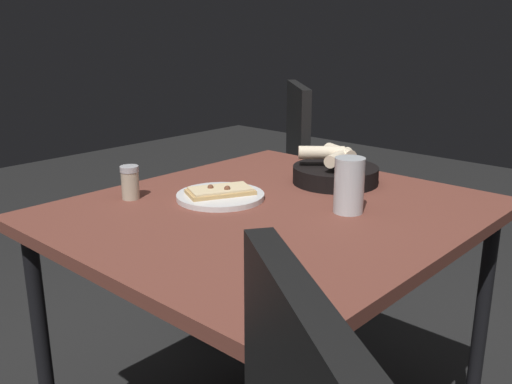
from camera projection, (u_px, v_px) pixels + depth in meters
dining_table at (271, 234)px, 1.43m from camera, size 0.91×1.01×0.76m
pizza_plate at (220, 195)px, 1.48m from camera, size 0.23×0.23×0.04m
bread_basket at (335, 171)px, 1.63m from camera, size 0.25×0.25×0.11m
beer_glass at (349, 189)px, 1.36m from camera, size 0.07×0.07×0.14m
pepper_shaker at (130, 184)px, 1.47m from camera, size 0.05×0.05×0.09m
chair_far at (270, 188)px, 2.34m from camera, size 0.62×0.62×0.97m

